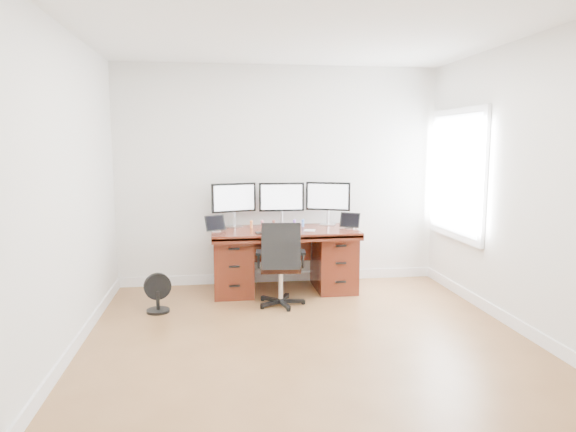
{
  "coord_description": "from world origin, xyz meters",
  "views": [
    {
      "loc": [
        -0.78,
        -4.1,
        1.74
      ],
      "look_at": [
        0.0,
        1.5,
        0.95
      ],
      "focal_mm": 32.0,
      "sensor_mm": 36.0,
      "label": 1
    }
  ],
  "objects": [
    {
      "name": "back_wall",
      "position": [
        0.0,
        2.25,
        1.35
      ],
      "size": [
        4.0,
        0.1,
        2.7
      ],
      "primitive_type": "cube",
      "color": "silver",
      "rests_on": "ground"
    },
    {
      "name": "keyboard",
      "position": [
        0.0,
        1.66,
        0.76
      ],
      "size": [
        0.26,
        0.15,
        0.01
      ],
      "primitive_type": "cube",
      "rotation": [
        0.0,
        0.0,
        -0.19
      ],
      "color": "white",
      "rests_on": "desk"
    },
    {
      "name": "monitor_center",
      "position": [
        -0.0,
        2.07,
        1.09
      ],
      "size": [
        0.55,
        0.14,
        0.53
      ],
      "rotation": [
        0.0,
        0.0,
        -0.02
      ],
      "color": "silver",
      "rests_on": "desk"
    },
    {
      "name": "figurine_blue",
      "position": [
        0.25,
        1.95,
        0.8
      ],
      "size": [
        0.04,
        0.04,
        0.09
      ],
      "color": "#528BE7",
      "rests_on": "desk"
    },
    {
      "name": "tablet_left",
      "position": [
        -0.81,
        1.75,
        0.84
      ],
      "size": [
        0.24,
        0.17,
        0.19
      ],
      "rotation": [
        0.0,
        0.0,
        0.47
      ],
      "color": "silver",
      "rests_on": "desk"
    },
    {
      "name": "trackpad",
      "position": [
        0.27,
        1.65,
        0.76
      ],
      "size": [
        0.15,
        0.15,
        0.01
      ],
      "primitive_type": "cube",
      "rotation": [
        0.0,
        0.0,
        -0.3
      ],
      "color": "#B7B9BE",
      "rests_on": "desk"
    },
    {
      "name": "floor_fan",
      "position": [
        -1.41,
        1.22,
        0.2
      ],
      "size": [
        0.29,
        0.24,
        0.41
      ],
      "rotation": [
        0.0,
        0.0,
        0.28
      ],
      "color": "black",
      "rests_on": "ground"
    },
    {
      "name": "desk",
      "position": [
        0.0,
        1.83,
        0.4
      ],
      "size": [
        1.7,
        0.8,
        0.75
      ],
      "color": "#521C10",
      "rests_on": "ground"
    },
    {
      "name": "drawing_tablet",
      "position": [
        -0.25,
        1.58,
        0.76
      ],
      "size": [
        0.22,
        0.16,
        0.01
      ],
      "primitive_type": "cube",
      "rotation": [
        0.0,
        0.0,
        0.18
      ],
      "color": "black",
      "rests_on": "desk"
    },
    {
      "name": "office_chair",
      "position": [
        -0.11,
        1.24,
        0.31
      ],
      "size": [
        0.55,
        0.55,
        0.94
      ],
      "rotation": [
        0.0,
        0.0,
        -0.1
      ],
      "color": "black",
      "rests_on": "ground"
    },
    {
      "name": "phone",
      "position": [
        -0.05,
        1.77,
        0.76
      ],
      "size": [
        0.15,
        0.09,
        0.01
      ],
      "primitive_type": "cube",
      "rotation": [
        0.0,
        0.0,
        0.13
      ],
      "color": "black",
      "rests_on": "desk"
    },
    {
      "name": "figurine_orange",
      "position": [
        -0.38,
        1.95,
        0.8
      ],
      "size": [
        0.04,
        0.04,
        0.09
      ],
      "color": "orange",
      "rests_on": "desk"
    },
    {
      "name": "tablet_right",
      "position": [
        0.78,
        1.75,
        0.84
      ],
      "size": [
        0.24,
        0.19,
        0.19
      ],
      "rotation": [
        0.0,
        0.0,
        -0.57
      ],
      "color": "silver",
      "rests_on": "desk"
    },
    {
      "name": "monitor_right",
      "position": [
        0.58,
        2.07,
        1.09
      ],
      "size": [
        0.52,
        0.25,
        0.53
      ],
      "rotation": [
        0.0,
        0.0,
        -0.4
      ],
      "color": "silver",
      "rests_on": "desk"
    },
    {
      "name": "right_wall",
      "position": [
        2.0,
        0.11,
        1.35
      ],
      "size": [
        0.1,
        4.5,
        2.7
      ],
      "color": "silver",
      "rests_on": "ground"
    },
    {
      "name": "monitor_left",
      "position": [
        -0.58,
        2.07,
        1.09
      ],
      "size": [
        0.54,
        0.19,
        0.53
      ],
      "rotation": [
        0.0,
        0.0,
        0.29
      ],
      "color": "silver",
      "rests_on": "desk"
    },
    {
      "name": "figurine_purple",
      "position": [
        0.14,
        1.95,
        0.8
      ],
      "size": [
        0.04,
        0.04,
        0.09
      ],
      "color": "#8553CE",
      "rests_on": "desk"
    },
    {
      "name": "ground",
      "position": [
        0.0,
        0.0,
        0.0
      ],
      "size": [
        4.5,
        4.5,
        0.0
      ],
      "primitive_type": "plane",
      "color": "brown",
      "rests_on": "ground"
    },
    {
      "name": "figurine_brown",
      "position": [
        -0.11,
        1.95,
        0.8
      ],
      "size": [
        0.04,
        0.04,
        0.09
      ],
      "color": "brown",
      "rests_on": "desk"
    },
    {
      "name": "figurine_pink",
      "position": [
        -0.25,
        1.95,
        0.8
      ],
      "size": [
        0.04,
        0.04,
        0.09
      ],
      "color": "pink",
      "rests_on": "desk"
    }
  ]
}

